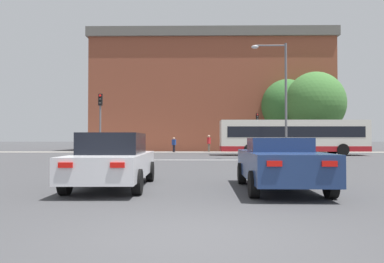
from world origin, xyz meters
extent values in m
plane|color=#3D3D3F|center=(0.00, 0.00, 0.00)|extent=(400.00, 400.00, 0.00)
cube|color=silver|center=(0.00, 19.42, 0.00)|extent=(9.83, 0.30, 0.01)
cube|color=gray|center=(0.00, 34.44, 0.01)|extent=(70.92, 2.50, 0.01)
cube|color=brown|center=(1.82, 44.45, 6.56)|extent=(28.27, 14.96, 13.11)
cube|color=#5B5954|center=(1.82, 44.45, 13.66)|extent=(28.84, 15.56, 1.10)
cube|color=brown|center=(-8.38, 43.19, 15.01)|extent=(0.90, 0.90, 1.59)
cube|color=brown|center=(-1.82, 45.64, 15.01)|extent=(0.90, 0.90, 1.59)
cube|color=brown|center=(5.52, 46.59, 15.01)|extent=(0.90, 0.90, 1.59)
cube|color=brown|center=(12.04, 45.66, 15.01)|extent=(0.90, 0.90, 1.59)
cube|color=silver|center=(-2.26, 5.35, 0.64)|extent=(1.95, 4.85, 0.64)
cube|color=black|center=(-2.26, 5.31, 1.25)|extent=(1.64, 2.20, 0.59)
cylinder|color=black|center=(-3.18, 6.82, 0.32)|extent=(0.23, 0.64, 0.64)
cylinder|color=black|center=(-1.41, 6.86, 0.32)|extent=(0.23, 0.64, 0.64)
cylinder|color=black|center=(-3.12, 3.84, 0.32)|extent=(0.23, 0.64, 0.64)
cylinder|color=black|center=(-1.34, 3.88, 0.32)|extent=(0.23, 0.64, 0.64)
cube|color=red|center=(-2.78, 2.92, 0.80)|extent=(0.32, 0.06, 0.12)
cube|color=red|center=(-1.64, 2.95, 0.80)|extent=(0.32, 0.06, 0.12)
cube|color=navy|center=(2.36, 4.83, 0.68)|extent=(1.92, 4.51, 0.72)
cube|color=navy|center=(2.36, 4.95, 1.22)|extent=(1.61, 1.37, 0.37)
cylinder|color=black|center=(1.49, 6.24, 0.32)|extent=(0.23, 0.64, 0.64)
cylinder|color=black|center=(3.27, 6.21, 0.32)|extent=(0.23, 0.64, 0.64)
cylinder|color=black|center=(1.45, 3.46, 0.32)|extent=(0.23, 0.64, 0.64)
cylinder|color=black|center=(3.22, 3.43, 0.32)|extent=(0.23, 0.64, 0.64)
cube|color=red|center=(1.75, 2.58, 0.86)|extent=(0.32, 0.06, 0.12)
cube|color=red|center=(2.89, 2.56, 0.86)|extent=(0.32, 0.06, 0.12)
cube|color=silver|center=(8.27, 26.80, 1.67)|extent=(12.31, 2.49, 2.63)
cube|color=#AD191E|center=(8.27, 26.80, 0.57)|extent=(12.33, 2.51, 0.44)
cube|color=black|center=(8.27, 26.80, 1.98)|extent=(11.33, 2.52, 0.90)
cylinder|color=black|center=(12.08, 27.99, 0.50)|extent=(1.00, 0.28, 1.00)
cylinder|color=black|center=(12.08, 25.60, 0.50)|extent=(1.00, 0.28, 1.00)
cylinder|color=black|center=(4.45, 27.99, 0.50)|extent=(1.00, 0.28, 1.00)
cylinder|color=black|center=(4.45, 25.60, 0.50)|extent=(1.00, 0.28, 1.00)
cylinder|color=slate|center=(-6.53, 20.21, 1.84)|extent=(0.12, 0.12, 3.69)
cube|color=black|center=(-6.53, 20.21, 4.09)|extent=(0.26, 0.20, 0.80)
sphere|color=red|center=(-6.53, 20.08, 4.34)|extent=(0.17, 0.17, 0.17)
sphere|color=black|center=(-6.53, 20.08, 4.09)|extent=(0.17, 0.17, 0.17)
sphere|color=black|center=(-6.53, 20.08, 3.83)|extent=(0.17, 0.17, 0.17)
cylinder|color=slate|center=(6.38, 33.79, 1.64)|extent=(0.12, 0.12, 3.28)
cube|color=black|center=(6.38, 33.79, 3.68)|extent=(0.26, 0.20, 0.80)
sphere|color=red|center=(6.38, 33.66, 3.93)|extent=(0.17, 0.17, 0.17)
sphere|color=black|center=(6.38, 33.66, 3.68)|extent=(0.17, 0.17, 0.17)
sphere|color=black|center=(6.38, 33.66, 3.42)|extent=(0.17, 0.17, 0.17)
cylinder|color=slate|center=(6.23, 20.47, 4.00)|extent=(0.16, 0.16, 8.00)
cylinder|color=slate|center=(5.17, 20.47, 7.85)|extent=(2.12, 0.10, 0.10)
ellipsoid|color=#B2B2B7|center=(4.11, 20.47, 7.75)|extent=(0.50, 0.36, 0.22)
cylinder|color=brown|center=(1.32, 34.89, 0.44)|extent=(0.13, 0.13, 0.87)
cylinder|color=brown|center=(1.41, 35.03, 0.44)|extent=(0.13, 0.13, 0.87)
cube|color=#B21E23|center=(1.37, 34.96, 1.22)|extent=(0.41, 0.45, 0.69)
sphere|color=tan|center=(1.37, 34.96, 1.69)|extent=(0.26, 0.26, 0.26)
cylinder|color=black|center=(-2.43, 34.24, 0.38)|extent=(0.13, 0.13, 0.75)
cylinder|color=black|center=(-2.28, 34.15, 0.38)|extent=(0.13, 0.13, 0.75)
cube|color=navy|center=(-2.35, 34.20, 1.05)|extent=(0.45, 0.40, 0.59)
sphere|color=tan|center=(-2.35, 34.20, 1.46)|extent=(0.23, 0.23, 0.23)
cylinder|color=#4C3823|center=(12.56, 34.28, 1.25)|extent=(0.36, 0.36, 2.49)
ellipsoid|color=#3D7033|center=(12.56, 34.28, 5.18)|extent=(6.31, 6.31, 6.63)
cylinder|color=#4C3823|center=(10.14, 36.67, 1.37)|extent=(0.36, 0.36, 2.75)
ellipsoid|color=#33662D|center=(10.14, 36.67, 5.14)|extent=(5.63, 5.63, 5.92)
camera|label=1|loc=(0.13, -5.29, 1.37)|focal=35.00mm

